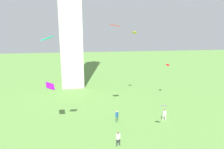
{
  "coord_description": "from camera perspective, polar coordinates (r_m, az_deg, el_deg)",
  "views": [
    {
      "loc": [
        -3.54,
        -6.98,
        12.94
      ],
      "look_at": [
        0.96,
        18.67,
        7.26
      ],
      "focal_mm": 31.68,
      "sensor_mm": 36.0,
      "label": 1
    }
  ],
  "objects": [
    {
      "name": "person_1",
      "position": [
        23.84,
        1.8,
        -17.81
      ],
      "size": [
        0.52,
        0.42,
        1.73
      ],
      "rotation": [
        0.0,
        0.0,
        0.43
      ],
      "color": "#2D3338",
      "rests_on": "ground_plane"
    },
    {
      "name": "person_0",
      "position": [
        29.14,
        1.4,
        -11.83
      ],
      "size": [
        0.51,
        0.54,
        1.81
      ],
      "rotation": [
        0.0,
        0.0,
        0.88
      ],
      "color": "#51754C",
      "rests_on": "ground_plane"
    },
    {
      "name": "kite_flying_0",
      "position": [
        36.83,
        6.48,
        11.95
      ],
      "size": [
        0.77,
        1.18,
        0.6
      ],
      "rotation": [
        0.0,
        0.0,
        1.54
      ],
      "color": "gold"
    },
    {
      "name": "kite_flying_2",
      "position": [
        27.77,
        0.85,
        14.0
      ],
      "size": [
        1.43,
        1.17,
        0.36
      ],
      "rotation": [
        0.0,
        0.0,
        3.41
      ],
      "color": "red"
    },
    {
      "name": "kite_flying_3",
      "position": [
        22.26,
        -18.13,
        9.9
      ],
      "size": [
        1.41,
        1.27,
        0.5
      ],
      "rotation": [
        0.0,
        0.0,
        5.84
      ],
      "color": "#1EBBB7"
    },
    {
      "name": "kite_flying_5",
      "position": [
        26.46,
        14.62,
        -8.73
      ],
      "size": [
        0.87,
        0.9,
        0.4
      ],
      "rotation": [
        0.0,
        0.0,
        5.26
      ],
      "color": "purple"
    },
    {
      "name": "kite_flying_1",
      "position": [
        39.51,
        15.79,
        2.68
      ],
      "size": [
        0.99,
        0.96,
        0.28
      ],
      "rotation": [
        0.0,
        0.0,
        0.76
      ],
      "color": "#C0060C"
    },
    {
      "name": "person_3",
      "position": [
        30.78,
        14.89,
        -10.97
      ],
      "size": [
        0.54,
        0.28,
        1.75
      ],
      "rotation": [
        0.0,
        0.0,
        6.24
      ],
      "color": "silver",
      "rests_on": "ground_plane"
    },
    {
      "name": "kite_flying_4",
      "position": [
        28.1,
        -17.42,
        -3.14
      ],
      "size": [
        1.33,
        1.87,
        0.95
      ],
      "rotation": [
        0.0,
        0.0,
        4.91
      ],
      "color": "#8D0ABD"
    }
  ]
}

